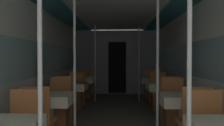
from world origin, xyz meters
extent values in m
cube|color=silver|center=(-1.50, 3.55, 1.15)|extent=(0.05, 9.90, 2.30)
cube|color=#9EC6D1|center=(-1.48, 3.55, 1.29)|extent=(0.03, 9.11, 0.65)
cube|color=silver|center=(1.50, 3.55, 1.15)|extent=(0.05, 9.90, 2.30)
cube|color=#9EC6D1|center=(1.48, 3.55, 1.29)|extent=(0.03, 9.11, 0.65)
cube|color=silver|center=(0.00, 3.55, 2.35)|extent=(2.99, 9.90, 0.04)
cube|color=#2D707F|center=(-1.23, 3.55, 2.31)|extent=(0.54, 9.51, 0.03)
cube|color=#2D707F|center=(1.23, 3.55, 2.31)|extent=(0.54, 9.51, 0.03)
cube|color=gray|center=(0.00, 7.46, 1.15)|extent=(2.93, 0.08, 2.30)
cube|color=black|center=(0.00, 7.41, 0.96)|extent=(0.64, 0.01, 1.84)
cube|color=#D17A42|center=(-1.06, 1.39, 0.70)|extent=(0.40, 0.04, 0.49)
cylinder|color=silver|center=(-0.66, 0.64, 1.15)|extent=(0.04, 0.04, 2.30)
cylinder|color=#B7B7BC|center=(-1.06, 2.40, 0.36)|extent=(0.11, 0.11, 0.70)
cube|color=#93704C|center=(-1.06, 2.40, 0.72)|extent=(0.67, 0.67, 0.02)
cube|color=beige|center=(-1.06, 2.40, 0.65)|extent=(0.71, 0.71, 0.17)
cube|color=#D17A42|center=(-1.06, 1.83, 0.43)|extent=(0.40, 0.40, 0.05)
cube|color=#D17A42|center=(-1.06, 1.65, 0.70)|extent=(0.40, 0.04, 0.49)
cube|color=#9C5B31|center=(-1.06, 2.97, 0.20)|extent=(0.34, 0.34, 0.41)
cube|color=#D17A42|center=(-1.06, 2.97, 0.43)|extent=(0.40, 0.40, 0.05)
cube|color=#D17A42|center=(-1.06, 3.15, 0.70)|extent=(0.40, 0.04, 0.49)
cylinder|color=silver|center=(-0.66, 2.40, 1.15)|extent=(0.04, 0.04, 2.30)
cylinder|color=#4C4C51|center=(-1.06, 4.17, 0.01)|extent=(0.31, 0.31, 0.01)
cylinder|color=#B7B7BC|center=(-1.06, 4.17, 0.36)|extent=(0.11, 0.11, 0.70)
cube|color=#93704C|center=(-1.06, 4.17, 0.72)|extent=(0.67, 0.67, 0.02)
cube|color=beige|center=(-1.06, 4.17, 0.65)|extent=(0.71, 0.71, 0.17)
cube|color=#9C5B31|center=(-1.06, 3.60, 0.20)|extent=(0.34, 0.34, 0.41)
cube|color=#D17A42|center=(-1.06, 3.60, 0.43)|extent=(0.40, 0.40, 0.05)
cube|color=#D17A42|center=(-1.06, 3.42, 0.70)|extent=(0.40, 0.04, 0.49)
cube|color=#9C5B31|center=(-1.06, 4.74, 0.20)|extent=(0.34, 0.34, 0.41)
cube|color=#D17A42|center=(-1.06, 4.74, 0.43)|extent=(0.40, 0.40, 0.05)
cube|color=#D17A42|center=(-1.06, 4.92, 0.70)|extent=(0.40, 0.04, 0.49)
cylinder|color=#4C4C51|center=(-1.06, 5.93, 0.01)|extent=(0.31, 0.31, 0.01)
cylinder|color=#B7B7BC|center=(-1.06, 5.93, 0.36)|extent=(0.11, 0.11, 0.70)
cube|color=#93704C|center=(-1.06, 5.93, 0.72)|extent=(0.67, 0.67, 0.02)
cube|color=beige|center=(-1.06, 5.93, 0.65)|extent=(0.71, 0.71, 0.17)
cube|color=#9C5B31|center=(-1.06, 5.36, 0.20)|extent=(0.34, 0.34, 0.41)
cube|color=#D17A42|center=(-1.06, 5.36, 0.43)|extent=(0.40, 0.40, 0.05)
cube|color=#D17A42|center=(-1.06, 5.18, 0.70)|extent=(0.40, 0.04, 0.49)
cube|color=#9C5B31|center=(-1.06, 6.50, 0.20)|extent=(0.34, 0.34, 0.41)
cube|color=#D17A42|center=(-1.06, 6.50, 0.43)|extent=(0.40, 0.40, 0.05)
cube|color=#D17A42|center=(-1.06, 6.68, 0.70)|extent=(0.40, 0.04, 0.49)
cylinder|color=silver|center=(-0.66, 5.93, 1.15)|extent=(0.04, 0.04, 2.30)
cube|color=#D17A42|center=(1.06, 1.39, 0.70)|extent=(0.40, 0.04, 0.49)
cylinder|color=silver|center=(0.66, 0.64, 1.15)|extent=(0.04, 0.04, 2.30)
cylinder|color=#B7B7BC|center=(1.06, 2.40, 0.36)|extent=(0.11, 0.11, 0.70)
cube|color=#93704C|center=(1.06, 2.40, 0.72)|extent=(0.67, 0.67, 0.02)
cube|color=beige|center=(1.06, 2.40, 0.65)|extent=(0.71, 0.71, 0.17)
cube|color=#D17A42|center=(1.06, 1.83, 0.43)|extent=(0.40, 0.40, 0.05)
cube|color=#D17A42|center=(1.06, 1.65, 0.70)|extent=(0.40, 0.04, 0.49)
cube|color=#9C5B31|center=(1.06, 2.97, 0.20)|extent=(0.34, 0.34, 0.41)
cube|color=#D17A42|center=(1.06, 2.97, 0.43)|extent=(0.40, 0.40, 0.05)
cube|color=#D17A42|center=(1.06, 3.15, 0.70)|extent=(0.40, 0.04, 0.49)
cylinder|color=silver|center=(0.66, 2.40, 1.15)|extent=(0.04, 0.04, 2.30)
cylinder|color=#4C4C51|center=(1.06, 4.17, 0.01)|extent=(0.31, 0.31, 0.01)
cylinder|color=#B7B7BC|center=(1.06, 4.17, 0.36)|extent=(0.11, 0.11, 0.70)
cube|color=#93704C|center=(1.06, 4.17, 0.72)|extent=(0.67, 0.67, 0.02)
cube|color=beige|center=(1.06, 4.17, 0.65)|extent=(0.71, 0.71, 0.17)
cube|color=#9C5B31|center=(1.06, 3.60, 0.20)|extent=(0.34, 0.34, 0.41)
cube|color=#D17A42|center=(1.06, 3.60, 0.43)|extent=(0.40, 0.40, 0.05)
cube|color=#D17A42|center=(1.06, 3.42, 0.70)|extent=(0.40, 0.04, 0.49)
cube|color=#9C5B31|center=(1.06, 4.74, 0.20)|extent=(0.34, 0.34, 0.41)
cube|color=#D17A42|center=(1.06, 4.74, 0.43)|extent=(0.40, 0.40, 0.05)
cube|color=#D17A42|center=(1.06, 4.92, 0.70)|extent=(0.40, 0.04, 0.49)
cylinder|color=#4C4C51|center=(1.06, 5.93, 0.01)|extent=(0.31, 0.31, 0.01)
cylinder|color=#B7B7BC|center=(1.06, 5.93, 0.36)|extent=(0.11, 0.11, 0.70)
cube|color=#93704C|center=(1.06, 5.93, 0.72)|extent=(0.67, 0.67, 0.02)
cube|color=beige|center=(1.06, 5.93, 0.65)|extent=(0.71, 0.71, 0.17)
cube|color=#9C5B31|center=(1.06, 5.36, 0.20)|extent=(0.34, 0.34, 0.41)
cube|color=#D17A42|center=(1.06, 5.36, 0.43)|extent=(0.40, 0.40, 0.05)
cube|color=#D17A42|center=(1.06, 5.18, 0.70)|extent=(0.40, 0.04, 0.49)
cube|color=#9C5B31|center=(1.06, 6.50, 0.20)|extent=(0.34, 0.34, 0.41)
cube|color=#D17A42|center=(1.06, 6.50, 0.43)|extent=(0.40, 0.40, 0.05)
cube|color=#D17A42|center=(1.06, 6.68, 0.70)|extent=(0.40, 0.04, 0.49)
cylinder|color=silver|center=(0.66, 5.93, 1.15)|extent=(0.04, 0.04, 2.30)
camera|label=1|loc=(0.04, -1.57, 1.32)|focal=40.00mm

